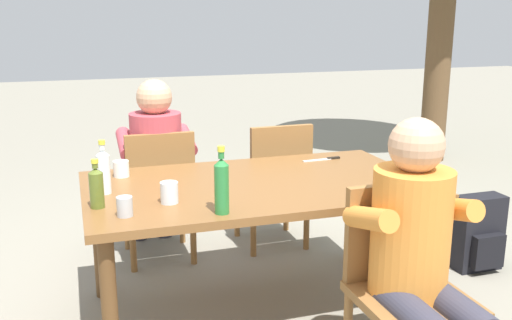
% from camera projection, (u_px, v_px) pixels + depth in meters
% --- Properties ---
extents(ground_plane, '(24.00, 24.00, 0.00)m').
position_uv_depth(ground_plane, '(256.00, 309.00, 3.16)').
color(ground_plane, gray).
extents(dining_table, '(1.73, 0.99, 0.72)m').
position_uv_depth(dining_table, '(256.00, 197.00, 3.00)').
color(dining_table, brown).
rests_on(dining_table, ground_plane).
extents(chair_far_left, '(0.44, 0.44, 0.87)m').
position_uv_depth(chair_far_left, '(159.00, 189.00, 3.66)').
color(chair_far_left, olive).
rests_on(chair_far_left, ground_plane).
extents(chair_near_right, '(0.44, 0.44, 0.87)m').
position_uv_depth(chair_near_right, '(403.00, 279.00, 2.42)').
color(chair_near_right, olive).
rests_on(chair_near_right, ground_plane).
extents(chair_far_right, '(0.44, 0.44, 0.87)m').
position_uv_depth(chair_far_right, '(275.00, 179.00, 3.89)').
color(chair_far_right, olive).
rests_on(chair_far_right, ground_plane).
extents(person_in_white_shirt, '(0.47, 0.62, 1.18)m').
position_uv_depth(person_in_white_shirt, '(155.00, 159.00, 3.72)').
color(person_in_white_shirt, '#B7424C').
rests_on(person_in_white_shirt, ground_plane).
extents(person_in_plaid_shirt, '(0.47, 0.62, 1.18)m').
position_uv_depth(person_in_plaid_shirt, '(421.00, 252.00, 2.28)').
color(person_in_plaid_shirt, orange).
rests_on(person_in_plaid_shirt, ground_plane).
extents(bottle_olive, '(0.06, 0.06, 0.22)m').
position_uv_depth(bottle_olive, '(96.00, 187.00, 2.57)').
color(bottle_olive, '#566623').
rests_on(bottle_olive, dining_table).
extents(bottle_green, '(0.06, 0.06, 0.30)m').
position_uv_depth(bottle_green, '(222.00, 185.00, 2.49)').
color(bottle_green, '#287A38').
rests_on(bottle_green, dining_table).
extents(bottle_clear, '(0.06, 0.06, 0.26)m').
position_uv_depth(bottle_clear, '(104.00, 171.00, 2.77)').
color(bottle_clear, white).
rests_on(bottle_clear, dining_table).
extents(cup_white, '(0.08, 0.08, 0.09)m').
position_uv_depth(cup_white, '(121.00, 169.00, 3.08)').
color(cup_white, white).
rests_on(cup_white, dining_table).
extents(cup_steel, '(0.07, 0.07, 0.09)m').
position_uv_depth(cup_steel, '(125.00, 206.00, 2.48)').
color(cup_steel, '#B2B7BC').
rests_on(cup_steel, dining_table).
extents(cup_glass, '(0.08, 0.08, 0.10)m').
position_uv_depth(cup_glass, '(169.00, 193.00, 2.65)').
color(cup_glass, silver).
rests_on(cup_glass, dining_table).
extents(table_knife, '(0.24, 0.03, 0.01)m').
position_uv_depth(table_knife, '(324.00, 159.00, 3.44)').
color(table_knife, silver).
rests_on(table_knife, dining_table).
extents(backpack_by_near_side, '(0.30, 0.20, 0.48)m').
position_uv_depth(backpack_by_near_side, '(479.00, 235.00, 3.60)').
color(backpack_by_near_side, black).
rests_on(backpack_by_near_side, ground_plane).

